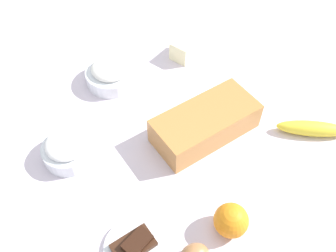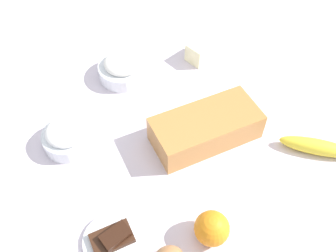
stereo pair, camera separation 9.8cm
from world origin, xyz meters
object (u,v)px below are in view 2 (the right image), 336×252
object	(u,v)px
banana	(317,147)
orange_fruit	(212,228)
flour_bowl	(124,68)
butter_block	(202,51)
loaf_pan	(206,128)
chocolate_plate	(113,239)
sugar_bowl	(68,136)

from	to	relation	value
banana	orange_fruit	size ratio (longest dim) A/B	2.45
flour_bowl	butter_block	size ratio (longest dim) A/B	1.71
flour_bowl	banana	size ratio (longest dim) A/B	0.81
loaf_pan	banana	bearing A→B (deg)	-34.41
orange_fruit	butter_block	xyz separation A→B (m)	(0.33, 0.50, -0.01)
orange_fruit	butter_block	size ratio (longest dim) A/B	0.86
orange_fruit	butter_block	distance (m)	0.60
loaf_pan	chocolate_plate	bearing A→B (deg)	-152.44
loaf_pan	butter_block	size ratio (longest dim) A/B	3.27
chocolate_plate	butter_block	bearing A→B (deg)	37.29
orange_fruit	chocolate_plate	size ratio (longest dim) A/B	0.60
sugar_bowl	orange_fruit	world-z (taller)	orange_fruit
banana	chocolate_plate	bearing A→B (deg)	173.44
sugar_bowl	butter_block	bearing A→B (deg)	10.92
flour_bowl	banana	world-z (taller)	flour_bowl
flour_bowl	orange_fruit	distance (m)	0.57
flour_bowl	orange_fruit	world-z (taller)	orange_fruit
flour_bowl	sugar_bowl	distance (m)	0.29
banana	butter_block	size ratio (longest dim) A/B	2.11
flour_bowl	butter_block	bearing A→B (deg)	-13.43
loaf_pan	chocolate_plate	distance (m)	0.36
loaf_pan	banana	size ratio (longest dim) A/B	1.55
loaf_pan	orange_fruit	size ratio (longest dim) A/B	3.79
orange_fruit	butter_block	world-z (taller)	orange_fruit
banana	chocolate_plate	distance (m)	0.56
loaf_pan	butter_block	bearing A→B (deg)	63.16
chocolate_plate	loaf_pan	bearing A→B (deg)	20.49
flour_bowl	butter_block	distance (m)	0.26
banana	orange_fruit	world-z (taller)	orange_fruit
chocolate_plate	flour_bowl	bearing A→B (deg)	59.26
sugar_bowl	butter_block	size ratio (longest dim) A/B	1.48
banana	butter_block	bearing A→B (deg)	94.25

